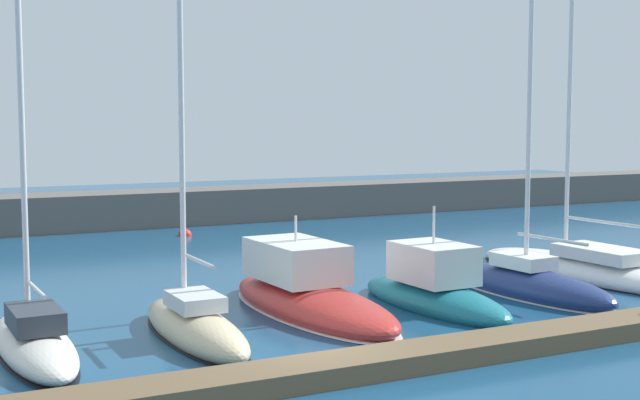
{
  "coord_description": "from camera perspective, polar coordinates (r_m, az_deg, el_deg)",
  "views": [
    {
      "loc": [
        -9.17,
        -18.39,
        5.92
      ],
      "look_at": [
        3.26,
        5.82,
        3.36
      ],
      "focal_mm": 48.37,
      "sensor_mm": 36.0,
      "label": 1
    }
  ],
  "objects": [
    {
      "name": "dock_pier",
      "position": [
        20.04,
        1.29,
        -11.08
      ],
      "size": [
        35.56,
        1.43,
        0.49
      ],
      "primitive_type": "cube",
      "color": "brown",
      "rests_on": "ground_plane"
    },
    {
      "name": "motorboat_red_fifth",
      "position": [
        26.73,
        -0.84,
        -6.23
      ],
      "size": [
        3.2,
        8.99,
        3.23
      ],
      "rotation": [
        0.0,
        0.0,
        1.61
      ],
      "color": "#B72D28",
      "rests_on": "ground_plane"
    },
    {
      "name": "sailboat_white_eighth",
      "position": [
        33.98,
        16.95,
        -4.34
      ],
      "size": [
        2.93,
        10.68,
        16.01
      ],
      "rotation": [
        0.0,
        0.0,
        1.61
      ],
      "color": "white",
      "rests_on": "ground_plane"
    },
    {
      "name": "breakwater_seawall",
      "position": [
        48.04,
        -16.02,
        -0.75
      ],
      "size": [
        108.0,
        3.44,
        1.94
      ],
      "primitive_type": "cube",
      "color": "#5B5651",
      "rests_on": "ground_plane"
    },
    {
      "name": "sailboat_navy_seventh",
      "position": [
        30.07,
        13.67,
        -5.41
      ],
      "size": [
        2.67,
        7.51,
        11.71
      ],
      "rotation": [
        0.0,
        0.0,
        1.63
      ],
      "color": "navy",
      "rests_on": "ground_plane"
    },
    {
      "name": "motorboat_teal_sixth",
      "position": [
        27.65,
        7.48,
        -5.94
      ],
      "size": [
        2.48,
        7.07,
        3.6
      ],
      "rotation": [
        0.0,
        0.0,
        1.6
      ],
      "color": "#19707F",
      "rests_on": "ground_plane"
    },
    {
      "name": "sailboat_ivory_third",
      "position": [
        23.03,
        -18.4,
        -8.75
      ],
      "size": [
        1.82,
        6.87,
        11.93
      ],
      "rotation": [
        0.0,
        0.0,
        1.59
      ],
      "color": "silver",
      "rests_on": "ground_plane"
    },
    {
      "name": "ground_plane",
      "position": [
        21.39,
        -0.66,
        -10.7
      ],
      "size": [
        120.0,
        120.0,
        0.0
      ],
      "primitive_type": "plane",
      "color": "navy"
    },
    {
      "name": "mooring_buoy_red",
      "position": [
        44.51,
        -8.93,
        -2.34
      ],
      "size": [
        0.71,
        0.71,
        0.71
      ],
      "primitive_type": "sphere",
      "color": "red",
      "rests_on": "ground_plane"
    },
    {
      "name": "sailboat_sand_fourth",
      "position": [
        23.7,
        -8.31,
        -8.0
      ],
      "size": [
        1.73,
        6.8,
        14.63
      ],
      "rotation": [
        0.0,
        0.0,
        1.57
      ],
      "color": "beige",
      "rests_on": "ground_plane"
    }
  ]
}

